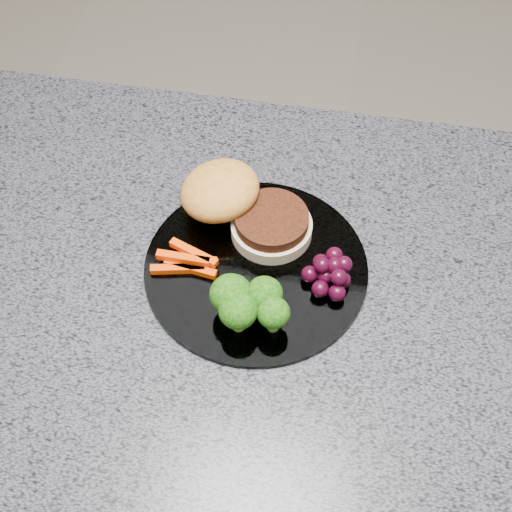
{
  "coord_description": "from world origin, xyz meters",
  "views": [
    {
      "loc": [
        0.01,
        -0.45,
        1.58
      ],
      "look_at": [
        -0.07,
        0.02,
        0.93
      ],
      "focal_mm": 50.0,
      "sensor_mm": 36.0,
      "label": 1
    }
  ],
  "objects": [
    {
      "name": "island_cabinet",
      "position": [
        0.0,
        0.0,
        0.43
      ],
      "size": [
        1.2,
        0.6,
        0.86
      ],
      "primitive_type": "cube",
      "color": "brown",
      "rests_on": "ground"
    },
    {
      "name": "countertop",
      "position": [
        0.0,
        0.0,
        0.88
      ],
      "size": [
        1.2,
        0.6,
        0.04
      ],
      "primitive_type": "cube",
      "color": "#4F4F59",
      "rests_on": "island_cabinet"
    },
    {
      "name": "grape_bunch",
      "position": [
        0.02,
        0.01,
        0.92
      ],
      "size": [
        0.06,
        0.06,
        0.03
      ],
      "rotation": [
        0.0,
        0.0,
        -0.31
      ],
      "color": "black",
      "rests_on": "plate"
    },
    {
      "name": "broccoli",
      "position": [
        -0.07,
        -0.05,
        0.94
      ],
      "size": [
        0.09,
        0.07,
        0.06
      ],
      "rotation": [
        0.0,
        0.0,
        0.02
      ],
      "color": "#5E9436",
      "rests_on": "plate"
    },
    {
      "name": "plate",
      "position": [
        -0.07,
        0.02,
        0.9
      ],
      "size": [
        0.26,
        0.26,
        0.01
      ],
      "primitive_type": "cylinder",
      "color": "white",
      "rests_on": "countertop"
    },
    {
      "name": "burger",
      "position": [
        -0.11,
        0.08,
        0.93
      ],
      "size": [
        0.18,
        0.14,
        0.05
      ],
      "rotation": [
        0.0,
        0.0,
        -0.22
      ],
      "color": "#C9B68D",
      "rests_on": "plate"
    },
    {
      "name": "carrot_sticks",
      "position": [
        -0.15,
        0.0,
        0.91
      ],
      "size": [
        0.08,
        0.05,
        0.02
      ],
      "rotation": [
        0.0,
        0.0,
        -0.28
      ],
      "color": "#E63E03",
      "rests_on": "plate"
    }
  ]
}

